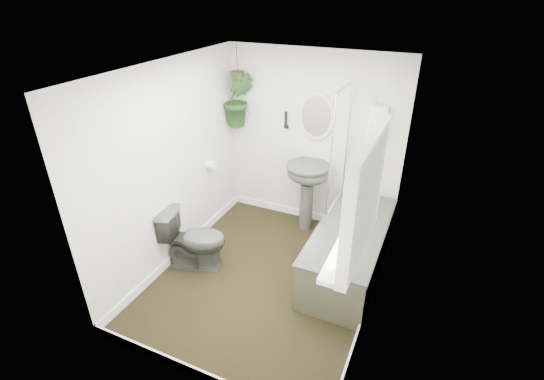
% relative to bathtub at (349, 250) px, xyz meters
% --- Properties ---
extents(floor, '(2.30, 2.80, 0.02)m').
position_rel_bathtub_xyz_m(floor, '(-0.80, -0.50, -0.30)').
color(floor, black).
rests_on(floor, ground).
extents(ceiling, '(2.30, 2.80, 0.02)m').
position_rel_bathtub_xyz_m(ceiling, '(-0.80, -0.50, 2.02)').
color(ceiling, white).
rests_on(ceiling, ground).
extents(wall_back, '(2.30, 0.02, 2.30)m').
position_rel_bathtub_xyz_m(wall_back, '(-0.80, 0.91, 0.86)').
color(wall_back, silver).
rests_on(wall_back, ground).
extents(wall_front, '(2.30, 0.02, 2.30)m').
position_rel_bathtub_xyz_m(wall_front, '(-0.80, -1.91, 0.86)').
color(wall_front, silver).
rests_on(wall_front, ground).
extents(wall_left, '(0.02, 2.80, 2.30)m').
position_rel_bathtub_xyz_m(wall_left, '(-1.96, -0.50, 0.86)').
color(wall_left, silver).
rests_on(wall_left, ground).
extents(wall_right, '(0.02, 2.80, 2.30)m').
position_rel_bathtub_xyz_m(wall_right, '(0.36, -0.50, 0.86)').
color(wall_right, silver).
rests_on(wall_right, ground).
extents(skirting, '(2.30, 2.80, 0.10)m').
position_rel_bathtub_xyz_m(skirting, '(-0.80, -0.50, -0.24)').
color(skirting, white).
rests_on(skirting, floor).
extents(bathtub, '(0.72, 1.72, 0.58)m').
position_rel_bathtub_xyz_m(bathtub, '(0.00, 0.00, 0.00)').
color(bathtub, '#3D4039').
rests_on(bathtub, floor).
extents(bath_screen, '(0.04, 0.72, 1.40)m').
position_rel_bathtub_xyz_m(bath_screen, '(-0.33, 0.49, 0.99)').
color(bath_screen, silver).
rests_on(bath_screen, bathtub).
extents(shower_box, '(0.20, 0.10, 0.35)m').
position_rel_bathtub_xyz_m(shower_box, '(0.00, 0.84, 1.26)').
color(shower_box, white).
rests_on(shower_box, wall_back).
extents(oval_mirror, '(0.46, 0.03, 0.62)m').
position_rel_bathtub_xyz_m(oval_mirror, '(-0.75, 0.87, 1.21)').
color(oval_mirror, beige).
rests_on(oval_mirror, wall_back).
extents(wall_sconce, '(0.04, 0.04, 0.22)m').
position_rel_bathtub_xyz_m(wall_sconce, '(-1.15, 0.86, 1.11)').
color(wall_sconce, black).
rests_on(wall_sconce, wall_back).
extents(toilet_roll_holder, '(0.11, 0.11, 0.11)m').
position_rel_bathtub_xyz_m(toilet_roll_holder, '(-1.90, 0.20, 0.61)').
color(toilet_roll_holder, white).
rests_on(toilet_roll_holder, wall_left).
extents(window_recess, '(0.08, 1.00, 0.90)m').
position_rel_bathtub_xyz_m(window_recess, '(0.29, -1.20, 1.36)').
color(window_recess, white).
rests_on(window_recess, wall_right).
extents(window_sill, '(0.18, 1.00, 0.04)m').
position_rel_bathtub_xyz_m(window_sill, '(0.22, -1.20, 0.94)').
color(window_sill, white).
rests_on(window_sill, wall_right).
extents(window_blinds, '(0.01, 0.86, 0.76)m').
position_rel_bathtub_xyz_m(window_blinds, '(0.24, -1.20, 1.36)').
color(window_blinds, white).
rests_on(window_blinds, wall_right).
extents(toilet, '(0.81, 0.61, 0.73)m').
position_rel_bathtub_xyz_m(toilet, '(-1.65, -0.63, 0.08)').
color(toilet, '#3D4039').
rests_on(toilet, floor).
extents(pedestal_sink, '(0.63, 0.57, 0.94)m').
position_rel_bathtub_xyz_m(pedestal_sink, '(-0.75, 0.64, 0.18)').
color(pedestal_sink, '#3D4039').
rests_on(pedestal_sink, floor).
extents(sill_plant, '(0.25, 0.24, 0.23)m').
position_rel_bathtub_xyz_m(sill_plant, '(0.23, -0.90, 1.07)').
color(sill_plant, black).
rests_on(sill_plant, window_sill).
extents(hanging_plant, '(0.48, 0.44, 0.72)m').
position_rel_bathtub_xyz_m(hanging_plant, '(-1.77, 0.75, 1.33)').
color(hanging_plant, black).
rests_on(hanging_plant, ceiling).
extents(soap_bottle, '(0.09, 0.09, 0.19)m').
position_rel_bathtub_xyz_m(soap_bottle, '(0.08, -0.79, 0.39)').
color(soap_bottle, black).
rests_on(soap_bottle, bathtub).
extents(hanging_pot, '(0.16, 0.16, 0.12)m').
position_rel_bathtub_xyz_m(hanging_pot, '(-1.77, 0.75, 1.63)').
color(hanging_pot, '#372C24').
rests_on(hanging_pot, ceiling).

